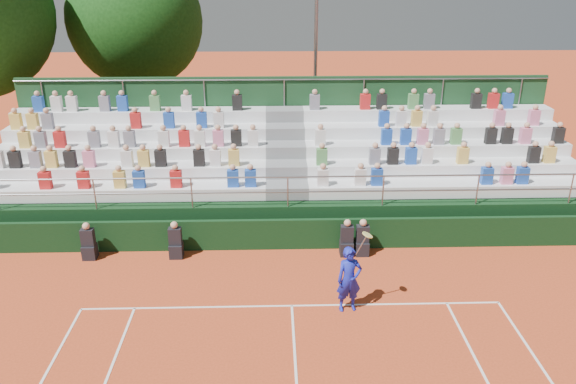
{
  "coord_description": "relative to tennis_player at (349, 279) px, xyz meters",
  "views": [
    {
      "loc": [
        -0.46,
        -12.48,
        8.39
      ],
      "look_at": [
        0.0,
        3.5,
        1.8
      ],
      "focal_mm": 35.0,
      "sensor_mm": 36.0,
      "label": 1
    }
  ],
  "objects": [
    {
      "name": "ground",
      "position": [
        -1.45,
        0.18,
        -0.89
      ],
      "size": [
        90.0,
        90.0,
        0.0
      ],
      "primitive_type": "plane",
      "color": "#C54720",
      "rests_on": "ground"
    },
    {
      "name": "courtside_wall",
      "position": [
        -1.45,
        3.38,
        -0.39
      ],
      "size": [
        20.0,
        0.15,
        1.0
      ],
      "primitive_type": "cube",
      "color": "black",
      "rests_on": "ground"
    },
    {
      "name": "line_officials",
      "position": [
        -2.82,
        2.93,
        -0.42
      ],
      "size": [
        8.7,
        0.4,
        1.19
      ],
      "color": "black",
      "rests_on": "ground"
    },
    {
      "name": "grandstand",
      "position": [
        -1.47,
        6.62,
        0.19
      ],
      "size": [
        20.0,
        5.2,
        4.4
      ],
      "color": "black",
      "rests_on": "ground"
    },
    {
      "name": "tennis_player",
      "position": [
        0.0,
        0.0,
        0.0
      ],
      "size": [
        0.88,
        0.52,
        2.22
      ],
      "color": "#1721AE",
      "rests_on": "ground"
    },
    {
      "name": "tree_east",
      "position": [
        -8.15,
        14.66,
        4.96
      ],
      "size": [
        6.14,
        6.14,
        8.94
      ],
      "color": "#372414",
      "rests_on": "ground"
    },
    {
      "name": "floodlight_mast",
      "position": [
        0.03,
        12.89,
        4.3
      ],
      "size": [
        0.6,
        0.25,
        9.01
      ],
      "color": "gray",
      "rests_on": "ground"
    }
  ]
}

